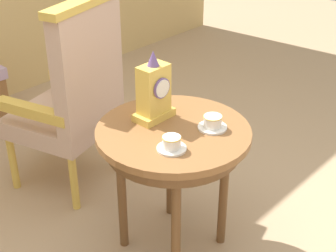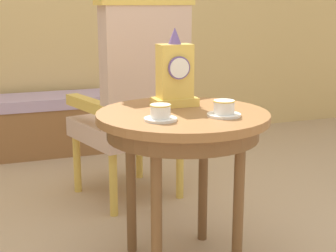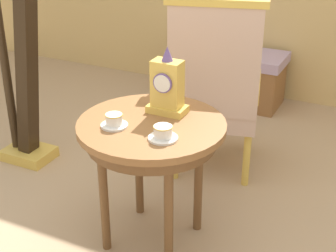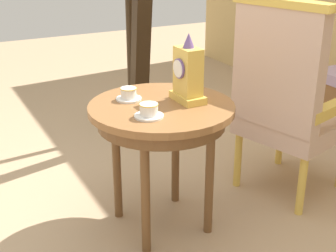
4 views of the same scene
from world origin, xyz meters
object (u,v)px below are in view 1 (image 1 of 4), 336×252
at_px(side_table, 173,144).
at_px(mantel_clock, 154,92).
at_px(armchair, 74,94).
at_px(teacup_left, 172,144).
at_px(teacup_right, 213,123).

height_order(side_table, mantel_clock, mantel_clock).
distance_m(side_table, armchair, 0.77).
height_order(side_table, teacup_left, teacup_left).
bearing_deg(armchair, teacup_right, -83.72).
xyz_separation_m(teacup_left, armchair, (0.16, 0.88, -0.11)).
height_order(teacup_right, armchair, armchair).
bearing_deg(side_table, mantel_clock, 83.14).
bearing_deg(armchair, mantel_clock, -90.89).
relative_size(teacup_left, teacup_right, 0.95).
relative_size(side_table, armchair, 0.62).
xyz_separation_m(side_table, mantel_clock, (0.02, 0.14, 0.21)).
bearing_deg(armchair, side_table, -91.95).
bearing_deg(teacup_left, teacup_right, -3.26).
xyz_separation_m(teacup_right, mantel_clock, (-0.11, 0.26, 0.11)).
bearing_deg(side_table, teacup_left, -140.48).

